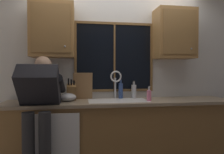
{
  "coord_description": "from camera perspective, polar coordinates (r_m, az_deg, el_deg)",
  "views": [
    {
      "loc": [
        -0.57,
        -3.07,
        1.31
      ],
      "look_at": [
        -0.13,
        -0.3,
        1.24
      ],
      "focal_mm": 33.63,
      "sensor_mm": 36.0,
      "label": 1
    }
  ],
  "objects": [
    {
      "name": "countertop",
      "position": [
        2.84,
        2.62,
        -6.8
      ],
      "size": [
        3.07,
        0.62,
        0.04
      ],
      "primitive_type": "cube",
      "color": "gray",
      "rests_on": "lower_cabinet_run"
    },
    {
      "name": "window_glass",
      "position": [
        3.11,
        0.65,
        5.45
      ],
      "size": [
        1.1,
        0.02,
        0.95
      ],
      "primitive_type": "cube",
      "color": "black"
    },
    {
      "name": "person_standing",
      "position": [
        2.55,
        -19.13,
        -6.91
      ],
      "size": [
        0.53,
        0.71,
        1.5
      ],
      "color": "#262628",
      "rests_on": "floor"
    },
    {
      "name": "back_wall",
      "position": [
        3.18,
        1.29,
        0.86
      ],
      "size": [
        5.41,
        0.12,
        2.55
      ],
      "primitive_type": "cube",
      "color": "silver",
      "rests_on": "floor"
    },
    {
      "name": "window_frame_left",
      "position": [
        3.06,
        -9.91,
        5.5
      ],
      "size": [
        0.03,
        0.02,
        0.95
      ],
      "primitive_type": "cube",
      "color": "brown"
    },
    {
      "name": "window_frame_bottom",
      "position": [
        3.11,
        0.68,
        -3.64
      ],
      "size": [
        1.17,
        0.02,
        0.04
      ],
      "primitive_type": "cube",
      "color": "brown"
    },
    {
      "name": "lower_cabinet_run",
      "position": [
        2.96,
        2.53,
        -15.58
      ],
      "size": [
        3.01,
        0.58,
        0.88
      ],
      "primitive_type": "cube",
      "color": "olive",
      "rests_on": "floor"
    },
    {
      "name": "window_frame_right",
      "position": [
        3.24,
        10.65,
        5.26
      ],
      "size": [
        0.03,
        0.02,
        0.95
      ],
      "primitive_type": "cube",
      "color": "brown"
    },
    {
      "name": "bottle_green_glass",
      "position": [
        3.06,
        2.37,
        -3.64
      ],
      "size": [
        0.06,
        0.06,
        0.28
      ],
      "color": "#334C8C",
      "rests_on": "countertop"
    },
    {
      "name": "bottle_tall_clear",
      "position": [
        3.08,
        5.96,
        -3.81
      ],
      "size": [
        0.07,
        0.07,
        0.26
      ],
      "color": "#B7B7BC",
      "rests_on": "countertop"
    },
    {
      "name": "dishwasher_front",
      "position": [
        2.62,
        -15.71,
        -17.55
      ],
      "size": [
        0.6,
        0.02,
        0.74
      ],
      "primitive_type": "cube",
      "color": "white"
    },
    {
      "name": "window_mullion_center",
      "position": [
        3.1,
        0.69,
        5.47
      ],
      "size": [
        0.02,
        0.02,
        0.95
      ],
      "primitive_type": "cube",
      "color": "brown"
    },
    {
      "name": "cutting_board",
      "position": [
        2.99,
        -7.91,
        -2.47
      ],
      "size": [
        0.27,
        0.1,
        0.37
      ],
      "primitive_type": "cube",
      "rotation": [
        0.21,
        0.0,
        0.0
      ],
      "color": "#997047",
      "rests_on": "countertop"
    },
    {
      "name": "faucet",
      "position": [
        3.0,
        1.15,
        -1.13
      ],
      "size": [
        0.18,
        0.09,
        0.4
      ],
      "color": "silver",
      "rests_on": "countertop"
    },
    {
      "name": "upper_cabinet_right",
      "position": [
        3.26,
        16.62,
        11.14
      ],
      "size": [
        0.57,
        0.36,
        0.72
      ],
      "color": "#9E703D"
    },
    {
      "name": "soap_dispenser",
      "position": [
        2.83,
        10.03,
        -4.91
      ],
      "size": [
        0.06,
        0.07,
        0.2
      ],
      "color": "pink",
      "rests_on": "countertop"
    },
    {
      "name": "window_frame_top",
      "position": [
        3.17,
        0.68,
        14.37
      ],
      "size": [
        1.17,
        0.02,
        0.04
      ],
      "primitive_type": "cube",
      "color": "brown"
    },
    {
      "name": "knife_block",
      "position": [
        2.89,
        -10.96,
        -4.12
      ],
      "size": [
        0.12,
        0.18,
        0.32
      ],
      "color": "brown",
      "rests_on": "countertop"
    },
    {
      "name": "upper_cabinet_left",
      "position": [
        2.97,
        -15.86,
        12.11
      ],
      "size": [
        0.57,
        0.36,
        0.72
      ],
      "color": "#9E703D"
    },
    {
      "name": "sink",
      "position": [
        2.86,
        1.64,
        -8.34
      ],
      "size": [
        0.8,
        0.46,
        0.21
      ],
      "color": "silver",
      "rests_on": "lower_cabinet_run"
    },
    {
      "name": "mixing_bowl",
      "position": [
        2.83,
        -11.95,
        -5.42
      ],
      "size": [
        0.22,
        0.22,
        0.11
      ],
      "primitive_type": "ellipsoid",
      "color": "#B7B7BC",
      "rests_on": "countertop"
    }
  ]
}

